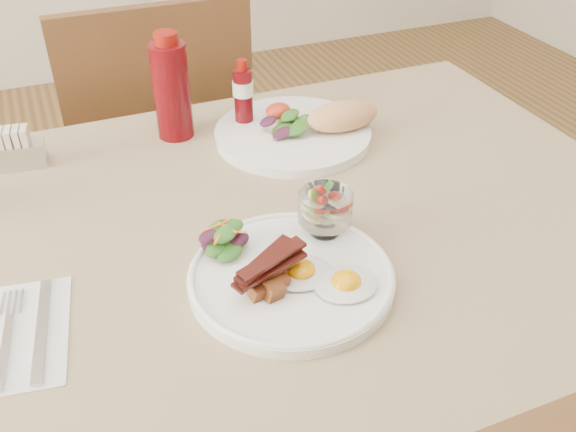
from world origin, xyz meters
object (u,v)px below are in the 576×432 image
chair_far (159,154)px  main_plate (291,278)px  fruit_cup (325,208)px  table (244,271)px  second_plate (305,128)px  ketchup_bottle (172,89)px  sugar_caddy (19,150)px  hot_sauce_bottle (243,96)px

chair_far → main_plate: 0.84m
main_plate → fruit_cup: (0.08, 0.07, 0.05)m
table → chair_far: 0.68m
second_plate → ketchup_bottle: 0.25m
ketchup_bottle → table: bearing=-86.8°
main_plate → fruit_cup: 0.12m
second_plate → table: bearing=-132.1°
second_plate → sugar_caddy: bearing=169.3°
chair_far → ketchup_bottle: (-0.02, -0.34, 0.32)m
main_plate → sugar_caddy: size_ratio=3.30×
second_plate → hot_sauce_bottle: size_ratio=2.24×
main_plate → sugar_caddy: 0.56m
table → main_plate: main_plate is taller
chair_far → sugar_caddy: bearing=-130.4°
chair_far → hot_sauce_bottle: 0.48m
sugar_caddy → table: bearing=-37.8°
chair_far → sugar_caddy: chair_far is taller
table → fruit_cup: fruit_cup is taller
fruit_cup → second_plate: (0.10, 0.30, -0.04)m
ketchup_bottle → sugar_caddy: 0.28m
main_plate → second_plate: bearing=63.9°
fruit_cup → hot_sauce_bottle: (0.01, 0.38, 0.01)m
main_plate → second_plate: (0.18, 0.37, 0.01)m
second_plate → ketchup_bottle: ketchup_bottle is taller
fruit_cup → sugar_caddy: size_ratio=0.94×
fruit_cup → hot_sauce_bottle: size_ratio=0.58×
sugar_caddy → ketchup_bottle: bearing=11.0°
main_plate → ketchup_bottle: 0.48m
main_plate → hot_sauce_bottle: size_ratio=2.03×
sugar_caddy → fruit_cup: bearing=-35.7°
fruit_cup → sugar_caddy: 0.56m
second_plate → hot_sauce_bottle: (-0.09, 0.08, 0.05)m
main_plate → second_plate: second_plate is taller
sugar_caddy → chair_far: bearing=58.9°
main_plate → hot_sauce_bottle: bearing=78.8°
main_plate → sugar_caddy: bearing=124.3°
chair_far → fruit_cup: size_ratio=11.70×
chair_far → main_plate: chair_far is taller
second_plate → fruit_cup: bearing=-108.3°
hot_sauce_bottle → sugar_caddy: size_ratio=1.63×
chair_far → sugar_caddy: 0.52m
main_plate → second_plate: size_ratio=0.91×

